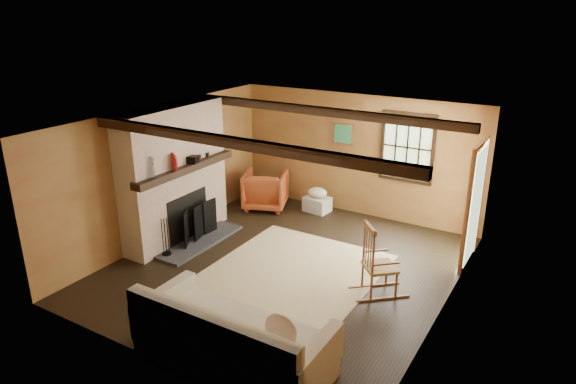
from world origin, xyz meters
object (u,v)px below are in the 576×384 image
Objects in this scene: laundry_basket at (317,204)px; armchair at (265,190)px; fireplace at (176,180)px; sofa at (231,345)px; rocking_chair at (377,265)px.

laundry_basket is 1.11m from armchair.
fireplace reaches higher than sofa.
fireplace is 1.04× the size of sofa.
sofa reaches higher than laundry_basket.
armchair is (-1.01, -0.37, 0.24)m from laundry_basket.
armchair is at bearing -159.87° from laundry_basket.
sofa is 4.59× the size of laundry_basket.
sofa is at bearing 119.59° from rocking_chair.
rocking_chair reaches higher than armchair.
armchair is at bearing 119.10° from sofa.
armchair is (-3.24, 2.01, -0.08)m from rocking_chair.
armchair is at bearing 75.12° from fireplace.
fireplace is at bearing 53.58° from armchair.
rocking_chair is 1.29× the size of armchair.
rocking_chair is 0.48× the size of sofa.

